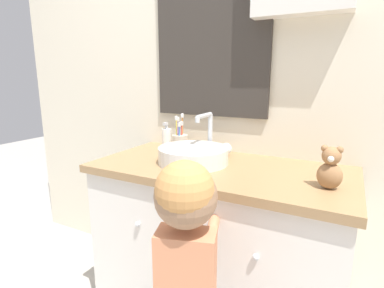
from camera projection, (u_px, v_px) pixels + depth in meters
The scene contains 7 objects.
wall_back at pixel (246, 58), 1.51m from camera, with size 3.20×0.18×2.50m.
vanity_counter at pixel (217, 244), 1.44m from camera, with size 1.15×0.57×0.79m.
sink_basin at pixel (194, 154), 1.40m from camera, with size 0.33×0.38×0.22m.
toothbrush_holder at pixel (180, 141), 1.66m from camera, with size 0.09×0.09×0.20m.
soap_dispenser at pixel (167, 137), 1.71m from camera, with size 0.05×0.05×0.14m.
child_figure at pixel (186, 263), 0.91m from camera, with size 0.20×0.46×0.96m.
teddy_bear at pixel (330, 169), 1.06m from camera, with size 0.09×0.07×0.16m.
Camera 1 is at (0.50, -0.89, 1.18)m, focal length 28.00 mm.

